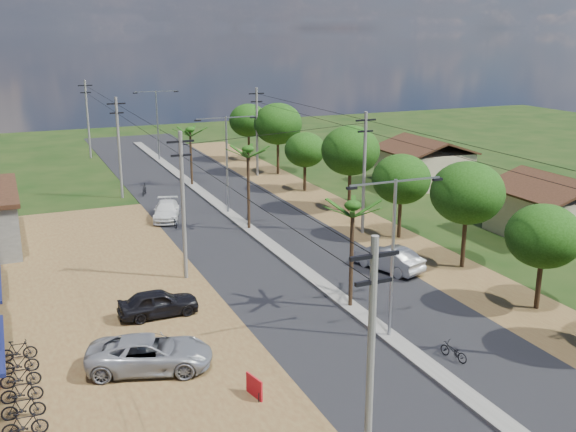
% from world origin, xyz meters
% --- Properties ---
extents(ground, '(160.00, 160.00, 0.00)m').
position_xyz_m(ground, '(0.00, 0.00, 0.00)').
color(ground, black).
rests_on(ground, ground).
extents(road, '(12.00, 110.00, 0.04)m').
position_xyz_m(road, '(0.00, 15.00, 0.02)').
color(road, black).
rests_on(road, ground).
extents(median, '(1.00, 90.00, 0.18)m').
position_xyz_m(median, '(0.00, 18.00, 0.09)').
color(median, '#605E56').
rests_on(median, ground).
extents(dirt_lot_west, '(18.00, 46.00, 0.04)m').
position_xyz_m(dirt_lot_west, '(-15.00, 8.00, 0.02)').
color(dirt_lot_west, brown).
rests_on(dirt_lot_west, ground).
extents(dirt_shoulder_east, '(5.00, 90.00, 0.03)m').
position_xyz_m(dirt_shoulder_east, '(8.50, 15.00, 0.01)').
color(dirt_shoulder_east, brown).
rests_on(dirt_shoulder_east, ground).
extents(house_east_near, '(7.60, 7.50, 4.60)m').
position_xyz_m(house_east_near, '(20.00, 10.00, 2.39)').
color(house_east_near, tan).
rests_on(house_east_near, ground).
extents(house_east_far, '(7.60, 7.50, 4.60)m').
position_xyz_m(house_east_far, '(21.00, 28.00, 2.39)').
color(house_east_far, tan).
rests_on(house_east_far, ground).
extents(tree_east_b, '(4.00, 4.00, 5.83)m').
position_xyz_m(tree_east_b, '(9.30, 0.00, 4.11)').
color(tree_east_b, black).
rests_on(tree_east_b, ground).
extents(tree_east_c, '(4.60, 4.60, 6.83)m').
position_xyz_m(tree_east_c, '(9.70, 7.00, 4.86)').
color(tree_east_c, black).
rests_on(tree_east_c, ground).
extents(tree_east_d, '(4.20, 4.20, 6.13)m').
position_xyz_m(tree_east_d, '(9.40, 14.00, 4.34)').
color(tree_east_d, black).
rests_on(tree_east_d, ground).
extents(tree_east_e, '(4.80, 4.80, 7.14)m').
position_xyz_m(tree_east_e, '(9.60, 22.00, 5.09)').
color(tree_east_e, black).
rests_on(tree_east_e, ground).
extents(tree_east_f, '(3.80, 3.80, 5.52)m').
position_xyz_m(tree_east_f, '(9.20, 30.00, 3.89)').
color(tree_east_f, black).
rests_on(tree_east_f, ground).
extents(tree_east_g, '(5.00, 5.00, 7.38)m').
position_xyz_m(tree_east_g, '(9.80, 38.00, 5.24)').
color(tree_east_g, black).
rests_on(tree_east_g, ground).
extents(tree_east_h, '(4.40, 4.40, 6.52)m').
position_xyz_m(tree_east_h, '(9.50, 46.00, 4.64)').
color(tree_east_h, black).
rests_on(tree_east_h, ground).
extents(palm_median_near, '(2.00, 2.00, 6.15)m').
position_xyz_m(palm_median_near, '(0.00, 4.00, 5.54)').
color(palm_median_near, black).
rests_on(palm_median_near, ground).
extents(palm_median_mid, '(2.00, 2.00, 6.55)m').
position_xyz_m(palm_median_mid, '(0.00, 20.00, 5.90)').
color(palm_median_mid, black).
rests_on(palm_median_mid, ground).
extents(palm_median_far, '(2.00, 2.00, 5.85)m').
position_xyz_m(palm_median_far, '(0.00, 36.00, 5.26)').
color(palm_median_far, black).
rests_on(palm_median_far, ground).
extents(streetlight_near, '(5.10, 0.18, 8.00)m').
position_xyz_m(streetlight_near, '(0.00, 0.00, 4.79)').
color(streetlight_near, gray).
rests_on(streetlight_near, ground).
extents(streetlight_mid, '(5.10, 0.18, 8.00)m').
position_xyz_m(streetlight_mid, '(0.00, 25.00, 4.79)').
color(streetlight_mid, gray).
rests_on(streetlight_mid, ground).
extents(streetlight_far, '(5.10, 0.18, 8.00)m').
position_xyz_m(streetlight_far, '(0.00, 50.00, 4.79)').
color(streetlight_far, gray).
rests_on(streetlight_far, ground).
extents(utility_pole_w_a, '(1.60, 0.24, 9.00)m').
position_xyz_m(utility_pole_w_a, '(-7.00, -10.00, 4.76)').
color(utility_pole_w_a, '#605E56').
rests_on(utility_pole_w_a, ground).
extents(utility_pole_w_b, '(1.60, 0.24, 9.00)m').
position_xyz_m(utility_pole_w_b, '(-7.00, 12.00, 4.76)').
color(utility_pole_w_b, '#605E56').
rests_on(utility_pole_w_b, ground).
extents(utility_pole_w_c, '(1.60, 0.24, 9.00)m').
position_xyz_m(utility_pole_w_c, '(-7.00, 34.00, 4.76)').
color(utility_pole_w_c, '#605E56').
rests_on(utility_pole_w_c, ground).
extents(utility_pole_w_d, '(1.60, 0.24, 9.00)m').
position_xyz_m(utility_pole_w_d, '(-7.00, 55.00, 4.76)').
color(utility_pole_w_d, '#605E56').
rests_on(utility_pole_w_d, ground).
extents(utility_pole_e_b, '(1.60, 0.24, 9.00)m').
position_xyz_m(utility_pole_e_b, '(7.50, 16.00, 4.76)').
color(utility_pole_e_b, '#605E56').
rests_on(utility_pole_e_b, ground).
extents(utility_pole_e_c, '(1.60, 0.24, 9.00)m').
position_xyz_m(utility_pole_e_c, '(7.50, 38.00, 4.76)').
color(utility_pole_e_c, '#605E56').
rests_on(utility_pole_e_c, ground).
extents(car_silver_mid, '(3.04, 4.98, 1.55)m').
position_xyz_m(car_silver_mid, '(5.00, 8.30, 0.77)').
color(car_silver_mid, gray).
rests_on(car_silver_mid, ground).
extents(car_white_far, '(3.18, 5.04, 1.36)m').
position_xyz_m(car_white_far, '(-5.00, 25.41, 0.68)').
color(car_white_far, silver).
rests_on(car_white_far, ground).
extents(car_parked_silver, '(6.03, 4.11, 1.53)m').
position_xyz_m(car_parked_silver, '(-11.43, 1.48, 0.77)').
color(car_parked_silver, gray).
rests_on(car_parked_silver, ground).
extents(car_parked_dark, '(4.22, 1.74, 1.43)m').
position_xyz_m(car_parked_dark, '(-9.79, 7.11, 0.71)').
color(car_parked_dark, black).
rests_on(car_parked_dark, ground).
extents(moto_rider_east, '(0.87, 1.61, 0.80)m').
position_xyz_m(moto_rider_east, '(1.52, -3.09, 0.40)').
color(moto_rider_east, black).
rests_on(moto_rider_east, ground).
extents(moto_rider_west_a, '(0.65, 1.70, 0.88)m').
position_xyz_m(moto_rider_west_a, '(-5.00, 23.12, 0.44)').
color(moto_rider_west_a, black).
rests_on(moto_rider_west_a, ground).
extents(moto_rider_west_b, '(1.13, 1.89, 1.10)m').
position_xyz_m(moto_rider_west_b, '(-5.00, 34.05, 0.55)').
color(moto_rider_west_b, black).
rests_on(moto_rider_west_b, ground).
extents(roadside_sign, '(0.32, 1.11, 0.94)m').
position_xyz_m(roadside_sign, '(-8.00, -2.53, 0.46)').
color(roadside_sign, red).
rests_on(roadside_sign, ground).
extents(parked_scooter_row, '(1.69, 10.97, 1.00)m').
position_xyz_m(parked_scooter_row, '(-16.81, -0.47, 0.50)').
color(parked_scooter_row, black).
rests_on(parked_scooter_row, ground).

